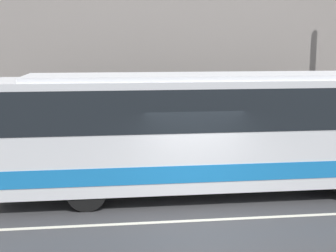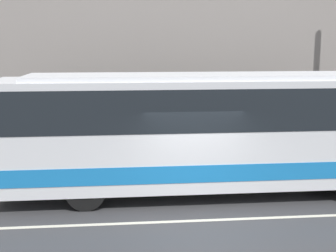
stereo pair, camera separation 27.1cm
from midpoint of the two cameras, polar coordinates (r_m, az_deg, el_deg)
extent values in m
plane|color=#38383A|center=(11.40, 3.33, -11.42)|extent=(60.00, 60.00, 0.00)
cube|color=gray|center=(16.34, -0.03, -4.42)|extent=(60.00, 2.55, 0.18)
cube|color=gray|center=(17.25, -0.63, 12.00)|extent=(60.00, 0.30, 9.51)
cube|color=#2D2B28|center=(17.33, -0.54, 0.15)|extent=(60.00, 0.06, 2.38)
cube|color=beige|center=(11.39, 3.33, -11.40)|extent=(54.00, 0.14, 0.01)
cube|color=silver|center=(12.98, 3.45, -0.54)|extent=(11.05, 2.47, 2.88)
cube|color=#1972BF|center=(13.17, 3.41, -4.34)|extent=(11.00, 2.50, 0.45)
cube|color=black|center=(12.86, 3.49, 2.58)|extent=(10.72, 2.49, 1.09)
cube|color=silver|center=(12.79, 3.52, 6.08)|extent=(9.40, 2.10, 0.12)
cylinder|color=black|center=(15.44, 17.16, -4.14)|extent=(1.01, 0.28, 1.01)
cylinder|color=black|center=(12.05, -10.55, -7.82)|extent=(1.01, 0.28, 1.01)
cylinder|color=black|center=(14.12, -10.06, -5.15)|extent=(1.01, 0.28, 1.01)
cylinder|color=#1E5933|center=(15.95, -2.21, -1.88)|extent=(0.36, 0.36, 1.40)
sphere|color=tan|center=(15.80, -2.23, 1.06)|extent=(0.26, 0.26, 0.26)
camera|label=1|loc=(0.14, -90.61, -0.11)|focal=50.00mm
camera|label=2|loc=(0.14, 89.39, 0.11)|focal=50.00mm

